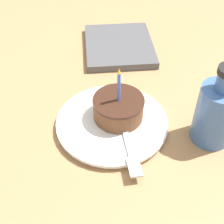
% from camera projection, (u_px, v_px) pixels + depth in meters
% --- Properties ---
extents(ground_plane, '(2.40, 2.40, 0.04)m').
position_uv_depth(ground_plane, '(111.00, 141.00, 0.68)').
color(ground_plane, '#9E754C').
rests_on(ground_plane, ground).
extents(plate, '(0.24, 0.24, 0.02)m').
position_uv_depth(plate, '(112.00, 123.00, 0.68)').
color(plate, silver).
rests_on(plate, ground_plane).
extents(cake_slice, '(0.11, 0.11, 0.13)m').
position_uv_depth(cake_slice, '(118.00, 108.00, 0.66)').
color(cake_slice, brown).
rests_on(cake_slice, plate).
extents(fork, '(0.17, 0.03, 0.00)m').
position_uv_depth(fork, '(129.00, 146.00, 0.62)').
color(fork, silver).
rests_on(fork, plate).
extents(bottle, '(0.08, 0.08, 0.18)m').
position_uv_depth(bottle, '(217.00, 112.00, 0.61)').
color(bottle, '#3F66A5').
rests_on(bottle, ground_plane).
extents(marble_board, '(0.22, 0.19, 0.02)m').
position_uv_depth(marble_board, '(119.00, 46.00, 0.90)').
color(marble_board, '#4C4C51').
rests_on(marble_board, ground_plane).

